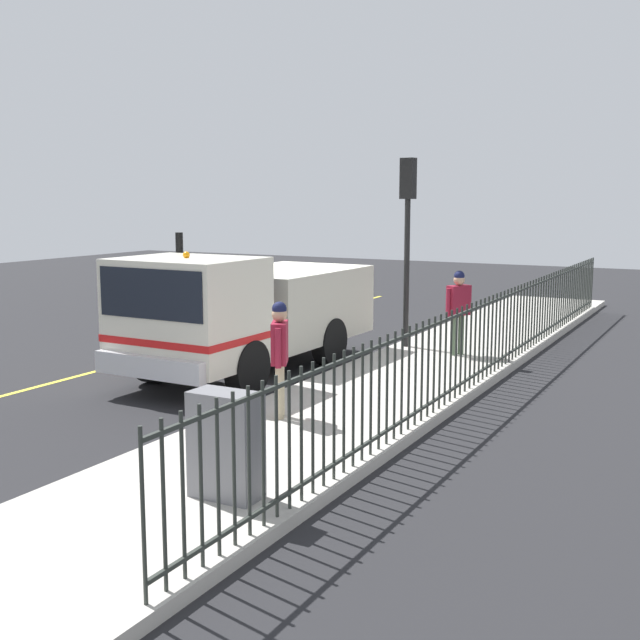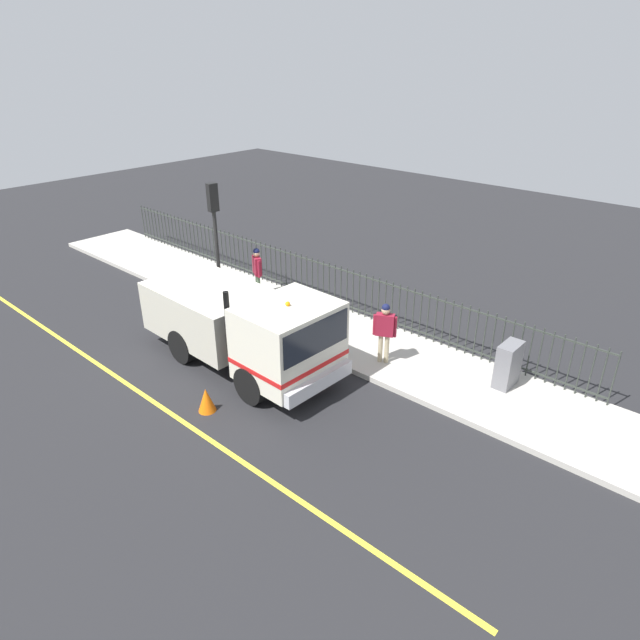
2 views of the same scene
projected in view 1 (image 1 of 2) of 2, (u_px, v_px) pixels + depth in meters
name	position (u px, v px, depth m)	size (l,w,h in m)	color
ground_plane	(294.00, 356.00, 16.95)	(50.94, 50.94, 0.00)	#232326
sidewalk_slab	(430.00, 367.00, 15.52)	(2.87, 23.16, 0.15)	#B7B2A8
lane_marking	(194.00, 345.00, 18.18)	(0.12, 20.84, 0.01)	yellow
work_truck	(240.00, 307.00, 14.95)	(2.44, 6.04, 2.69)	silver
worker_standing	(280.00, 347.00, 11.55)	(0.41, 0.57, 1.71)	maroon
pedestrian_distant	(459.00, 304.00, 16.21)	(0.43, 0.56, 1.72)	maroon
iron_fence	(498.00, 331.00, 14.78)	(0.04, 19.72, 1.46)	#2D332D
traffic_light_near	(408.00, 214.00, 16.88)	(0.32, 0.25, 4.00)	black
utility_cabinet	(226.00, 445.00, 8.51)	(0.76, 0.40, 1.15)	slate
traffic_cone	(134.00, 356.00, 15.42)	(0.42, 0.42, 0.60)	orange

